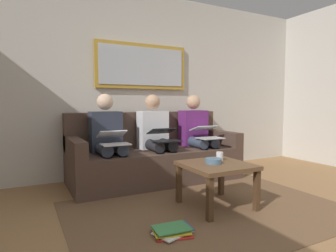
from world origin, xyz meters
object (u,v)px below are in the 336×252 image
object	(u,v)px
bowl	(213,161)
couch	(154,156)
person_right	(108,138)
laptop_black	(164,135)
person_middle	(156,135)
laptop_white	(113,138)
coffee_table	(216,170)
person_left	(197,133)
framed_mirror	(142,66)
cup	(220,156)
magazine_stack	(172,231)
laptop_silver	(206,132)

from	to	relation	value
bowl	couch	bearing A→B (deg)	-85.35
bowl	person_right	bearing A→B (deg)	-56.94
bowl	laptop_black	world-z (taller)	laptop_black
person_middle	laptop_white	bearing A→B (deg)	20.31
coffee_table	person_left	bearing A→B (deg)	-114.20
bowl	framed_mirror	bearing A→B (deg)	-86.48
cup	framed_mirror	bearing A→B (deg)	-81.05
person_left	person_middle	xyz separation A→B (m)	(0.64, 0.00, 0.00)
magazine_stack	person_left	bearing A→B (deg)	-128.58
person_middle	laptop_black	bearing A→B (deg)	90.00
laptop_black	magazine_stack	world-z (taller)	laptop_black
person_left	laptop_white	distance (m)	1.30
couch	person_left	bearing A→B (deg)	173.87
person_right	laptop_white	xyz separation A→B (m)	(0.00, 0.24, 0.01)
laptop_silver	laptop_black	distance (m)	0.64
framed_mirror	bowl	world-z (taller)	framed_mirror
cup	coffee_table	bearing A→B (deg)	41.35
coffee_table	laptop_silver	distance (m)	1.08
bowl	laptop_silver	size ratio (longest dim) A/B	0.41
person_left	laptop_black	xyz separation A→B (m)	(0.64, 0.24, 0.02)
coffee_table	person_left	world-z (taller)	person_left
cup	person_right	bearing A→B (deg)	-50.10
bowl	person_left	distance (m)	1.27
person_middle	laptop_silver	bearing A→B (deg)	159.94
couch	laptop_white	world-z (taller)	couch
cup	couch	bearing A→B (deg)	-78.02
bowl	person_middle	bearing A→B (deg)	-85.07
coffee_table	person_right	xyz separation A→B (m)	(0.76, -1.15, 0.24)
couch	laptop_black	world-z (taller)	couch
framed_mirror	coffee_table	xyz separation A→B (m)	(-0.12, 1.61, -1.18)
couch	person_middle	size ratio (longest dim) A/B	1.93
framed_mirror	laptop_black	bearing A→B (deg)	90.00
bowl	person_right	size ratio (longest dim) A/B	0.14
bowl	laptop_white	xyz separation A→B (m)	(0.74, -0.90, 0.17)
couch	framed_mirror	bearing A→B (deg)	-90.00
bowl	magazine_stack	xyz separation A→B (m)	(0.65, 0.35, -0.43)
framed_mirror	person_left	distance (m)	1.23
cup	laptop_silver	distance (m)	0.92
framed_mirror	person_right	world-z (taller)	framed_mirror
person_left	person_middle	bearing A→B (deg)	0.00
coffee_table	laptop_black	distance (m)	0.96
framed_mirror	coffee_table	distance (m)	2.00
framed_mirror	magazine_stack	bearing A→B (deg)	74.28
framed_mirror	laptop_silver	world-z (taller)	framed_mirror
person_left	coffee_table	bearing A→B (deg)	65.80
framed_mirror	magazine_stack	size ratio (longest dim) A/B	4.06
laptop_silver	person_right	bearing A→B (deg)	-10.34
coffee_table	laptop_black	bearing A→B (deg)	-82.27
cup	laptop_black	distance (m)	0.86
couch	person_left	size ratio (longest dim) A/B	1.93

